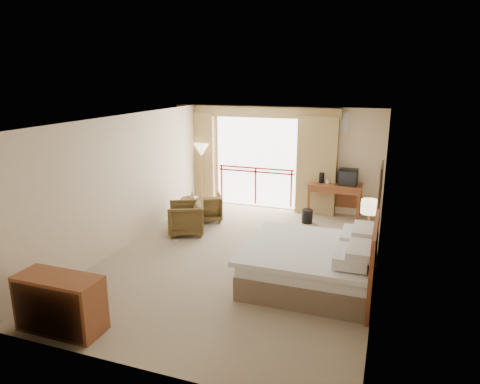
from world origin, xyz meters
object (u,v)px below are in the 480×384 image
at_px(table_lamp, 370,207).
at_px(dresser, 60,303).
at_px(side_table, 192,206).
at_px(desk, 335,191).
at_px(wastebasket, 307,216).
at_px(armchair_far, 207,220).
at_px(armchair_near, 187,233).
at_px(nightstand, 366,244).
at_px(bed, 313,263).
at_px(tv, 348,177).
at_px(floor_lamp, 201,152).

distance_m(table_lamp, dresser, 5.58).
bearing_deg(side_table, desk, 27.75).
height_order(side_table, dresser, dresser).
height_order(wastebasket, armchair_far, same).
bearing_deg(wastebasket, armchair_far, -165.32).
bearing_deg(armchair_near, armchair_far, 152.36).
relative_size(nightstand, desk, 0.45).
height_order(desk, wastebasket, desk).
distance_m(desk, dresser, 7.03).
distance_m(bed, side_table, 3.97).
height_order(desk, side_table, desk).
bearing_deg(armchair_near, tv, 101.16).
height_order(nightstand, desk, desk).
relative_size(table_lamp, floor_lamp, 0.34).
height_order(desk, dresser, desk).
height_order(nightstand, floor_lamp, floor_lamp).
relative_size(bed, armchair_far, 2.93).
bearing_deg(desk, nightstand, -65.89).
bearing_deg(bed, armchair_near, 154.61).
distance_m(armchair_far, side_table, 0.56).
relative_size(wastebasket, floor_lamp, 0.20).
relative_size(tv, armchair_far, 0.60).
bearing_deg(nightstand, desk, 111.91).
distance_m(nightstand, side_table, 4.17).
relative_size(table_lamp, armchair_near, 0.72).
bearing_deg(armchair_near, desk, 104.54).
height_order(wastebasket, side_table, side_table).
bearing_deg(nightstand, floor_lamp, 153.78).
distance_m(tv, wastebasket, 1.41).
distance_m(table_lamp, floor_lamp, 5.11).
relative_size(bed, desk, 1.63).
bearing_deg(nightstand, armchair_near, -179.78).
relative_size(tv, wastebasket, 1.32).
xyz_separation_m(armchair_near, side_table, (-0.19, 0.72, 0.41)).
height_order(wastebasket, floor_lamp, floor_lamp).
bearing_deg(side_table, armchair_near, -75.41).
bearing_deg(floor_lamp, armchair_near, -74.53).
xyz_separation_m(table_lamp, floor_lamp, (-4.54, 2.30, 0.43)).
distance_m(nightstand, floor_lamp, 5.24).
xyz_separation_m(desk, wastebasket, (-0.55, -0.76, -0.50)).
distance_m(nightstand, table_lamp, 0.73).
relative_size(desk, floor_lamp, 0.77).
bearing_deg(side_table, wastebasket, 19.04).
relative_size(nightstand, tv, 1.33).
bearing_deg(wastebasket, table_lamp, -48.01).
xyz_separation_m(wastebasket, dresser, (-2.36, -5.64, 0.24)).
relative_size(bed, dresser, 1.76).
relative_size(bed, wastebasket, 6.43).
relative_size(desk, tv, 2.99).
distance_m(table_lamp, wastebasket, 2.37).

